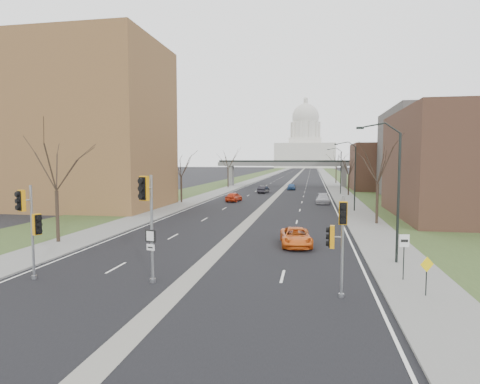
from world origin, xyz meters
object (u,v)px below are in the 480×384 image
(signal_pole_right, at_px, (339,232))
(car_right_far, at_px, (291,187))
(signal_pole_median, at_px, (148,209))
(car_left_near, at_px, (234,197))
(warning_sign, at_px, (427,270))
(car_right_near, at_px, (296,237))
(car_right_mid, at_px, (323,199))
(signal_pole_left, at_px, (30,219))
(car_left_far, at_px, (263,189))
(speed_limit_sign, at_px, (404,249))

(signal_pole_right, xyz_separation_m, car_right_far, (-5.80, 69.00, -2.44))
(signal_pole_median, height_order, car_left_near, signal_pole_median)
(warning_sign, distance_m, car_right_near, 12.49)
(warning_sign, relative_size, car_right_mid, 0.38)
(signal_pole_median, bearing_deg, warning_sign, 17.20)
(signal_pole_left, relative_size, warning_sign, 2.76)
(car_left_far, relative_size, car_right_far, 1.02)
(warning_sign, relative_size, car_left_near, 0.43)
(signal_pole_median, xyz_separation_m, speed_limit_sign, (13.20, 2.81, -2.18))
(speed_limit_sign, bearing_deg, car_right_mid, 84.31)
(car_left_near, bearing_deg, car_right_near, 116.48)
(speed_limit_sign, xyz_separation_m, car_right_near, (-6.02, 8.16, -1.13))
(signal_pole_median, xyz_separation_m, car_right_mid, (9.94, 41.58, -3.27))
(signal_pole_left, xyz_separation_m, car_right_far, (10.25, 69.06, -2.64))
(signal_pole_median, distance_m, car_right_far, 68.75)
(car_left_near, bearing_deg, car_right_far, -98.86)
(car_left_near, xyz_separation_m, car_right_mid, (13.71, -0.46, -0.03))
(signal_pole_median, distance_m, speed_limit_sign, 13.67)
(car_left_near, distance_m, car_left_far, 16.98)
(signal_pole_left, height_order, warning_sign, signal_pole_left)
(car_right_mid, bearing_deg, speed_limit_sign, -82.52)
(car_right_far, bearing_deg, car_right_near, -87.66)
(car_right_far, bearing_deg, signal_pole_right, -86.22)
(signal_pole_left, xyz_separation_m, car_left_far, (5.32, 59.31, -2.66))
(warning_sign, xyz_separation_m, car_right_far, (-9.90, 68.22, -0.61))
(signal_pole_left, relative_size, car_right_far, 1.21)
(warning_sign, height_order, car_left_near, warning_sign)
(signal_pole_median, xyz_separation_m, warning_sign, (13.69, 0.35, -2.65))
(signal_pole_left, distance_m, car_right_far, 69.87)
(car_left_far, bearing_deg, signal_pole_left, 91.87)
(signal_pole_right, xyz_separation_m, speed_limit_sign, (3.60, 3.25, -1.36))
(signal_pole_median, relative_size, speed_limit_sign, 2.34)
(signal_pole_median, relative_size, car_left_near, 1.32)
(signal_pole_left, distance_m, car_left_near, 42.70)
(speed_limit_sign, relative_size, car_right_near, 0.51)
(signal_pole_right, distance_m, car_left_near, 44.59)
(signal_pole_right, xyz_separation_m, car_right_near, (-2.42, 11.41, -2.49))
(car_left_far, bearing_deg, car_left_near, 88.07)
(signal_pole_left, bearing_deg, car_right_near, 63.55)
(car_right_mid, bearing_deg, car_right_far, 105.51)
(warning_sign, height_order, car_right_near, warning_sign)
(car_right_near, relative_size, car_right_far, 1.14)
(speed_limit_sign, xyz_separation_m, car_left_far, (-14.33, 56.00, -1.09))
(car_left_far, height_order, car_right_far, car_right_far)
(car_left_near, distance_m, car_right_mid, 13.72)
(car_left_near, height_order, car_right_far, car_left_near)
(car_left_near, bearing_deg, car_right_mid, -174.84)
(warning_sign, bearing_deg, car_left_near, 88.03)
(signal_pole_median, bearing_deg, car_right_far, 102.59)
(speed_limit_sign, xyz_separation_m, car_right_mid, (-3.26, 38.77, -1.08))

